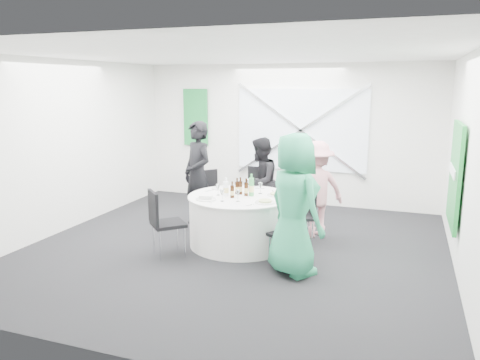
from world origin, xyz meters
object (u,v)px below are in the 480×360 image
(person_man_back, at_px, (260,182))
(person_woman_pink, at_px, (316,189))
(person_man_back_left, at_px, (198,174))
(green_water_bottle, at_px, (251,187))
(person_woman_green, at_px, (294,205))
(chair_front_left, at_px, (162,218))
(chair_back_left, at_px, (209,194))
(chair_back, at_px, (258,192))
(chair_back_right, at_px, (306,212))
(chair_front_right, at_px, (289,231))
(banquet_table, at_px, (240,220))
(clear_water_bottle, at_px, (226,189))

(person_man_back, bearing_deg, person_woman_pink, 75.53)
(person_woman_pink, bearing_deg, person_man_back, -53.01)
(person_man_back_left, relative_size, green_water_bottle, 5.41)
(person_woman_pink, bearing_deg, person_woman_green, 51.74)
(chair_front_left, xyz_separation_m, person_man_back_left, (-0.16, 1.54, 0.34))
(chair_back_left, xyz_separation_m, person_man_back_left, (-0.22, 0.02, 0.33))
(chair_back, relative_size, green_water_bottle, 3.03)
(chair_back_right, xyz_separation_m, person_woman_green, (0.10, -1.24, 0.43))
(person_woman_pink, xyz_separation_m, green_water_bottle, (-0.83, -0.75, 0.13))
(chair_back, height_order, chair_back_right, chair_back)
(person_man_back, bearing_deg, chair_back_right, 55.43)
(chair_back_right, distance_m, chair_front_right, 0.98)
(chair_back, relative_size, person_woman_green, 0.55)
(banquet_table, height_order, green_water_bottle, green_water_bottle)
(person_woman_pink, bearing_deg, clear_water_bottle, -2.47)
(chair_back_right, height_order, person_woman_green, person_woman_green)
(chair_front_right, xyz_separation_m, person_man_back_left, (-1.91, 1.23, 0.42))
(clear_water_bottle, bearing_deg, chair_front_right, -23.28)
(chair_back, distance_m, clear_water_bottle, 1.15)
(person_woman_green, bearing_deg, clear_water_bottle, 7.34)
(chair_back, relative_size, chair_front_right, 1.23)
(green_water_bottle, bearing_deg, person_man_back, 99.89)
(chair_front_left, relative_size, person_woman_green, 0.52)
(chair_back_left, bearing_deg, green_water_bottle, -82.70)
(person_woman_pink, bearing_deg, person_man_back_left, -35.86)
(chair_back, height_order, green_water_bottle, green_water_bottle)
(chair_front_right, xyz_separation_m, person_man_back, (-0.91, 1.60, 0.29))
(chair_back_right, height_order, chair_front_right, chair_back_right)
(chair_back, distance_m, person_woman_green, 2.14)
(person_man_back, height_order, clear_water_bottle, person_man_back)
(chair_back, bearing_deg, clear_water_bottle, -100.16)
(person_woman_green, bearing_deg, chair_front_left, 39.73)
(person_woman_green, bearing_deg, banquet_table, 0.00)
(chair_front_right, distance_m, green_water_bottle, 1.03)
(chair_back_right, bearing_deg, chair_front_right, -26.25)
(chair_back, xyz_separation_m, person_man_back, (0.03, 0.02, 0.17))
(chair_front_right, distance_m, person_man_back, 1.86)
(chair_front_left, height_order, person_man_back, person_man_back)
(chair_back_left, xyz_separation_m, chair_front_right, (1.68, -1.21, -0.09))
(person_man_back_left, relative_size, person_woman_green, 0.99)
(chair_back_right, distance_m, chair_front_left, 2.18)
(chair_back_right, xyz_separation_m, chair_front_left, (-1.76, -1.28, 0.08))
(chair_back_right, bearing_deg, person_woman_pink, 142.82)
(green_water_bottle, bearing_deg, chair_back, 101.64)
(chair_front_left, xyz_separation_m, person_woman_pink, (1.84, 1.65, 0.21))
(chair_back_right, bearing_deg, chair_back, -147.55)
(person_man_back, bearing_deg, person_man_back_left, -70.74)
(banquet_table, relative_size, chair_back_right, 1.88)
(banquet_table, height_order, person_woman_green, person_woman_green)
(banquet_table, bearing_deg, person_woman_pink, 39.20)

